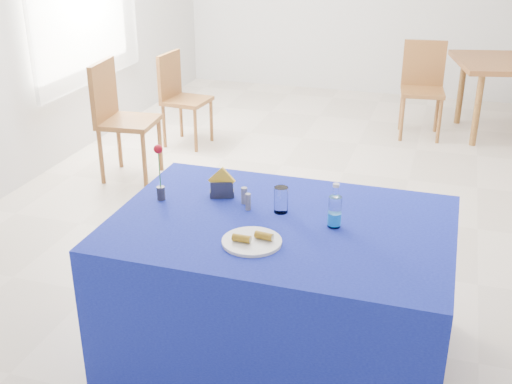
# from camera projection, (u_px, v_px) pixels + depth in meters

# --- Properties ---
(floor) EXTENTS (7.00, 7.00, 0.00)m
(floor) POSITION_uv_depth(u_px,v_px,m) (326.00, 209.00, 4.91)
(floor) COLOR beige
(floor) RESTS_ON ground
(plate) EXTENTS (0.27, 0.27, 0.01)m
(plate) POSITION_uv_depth(u_px,v_px,m) (252.00, 242.00, 2.83)
(plate) COLOR silver
(plate) RESTS_ON blue_table
(drinking_glass) EXTENTS (0.07, 0.07, 0.13)m
(drinking_glass) POSITION_uv_depth(u_px,v_px,m) (281.00, 200.00, 3.09)
(drinking_glass) COLOR white
(drinking_glass) RESTS_ON blue_table
(salt_shaker) EXTENTS (0.03, 0.03, 0.08)m
(salt_shaker) POSITION_uv_depth(u_px,v_px,m) (244.00, 196.00, 3.19)
(salt_shaker) COLOR gray
(salt_shaker) RESTS_ON blue_table
(pepper_shaker) EXTENTS (0.03, 0.03, 0.08)m
(pepper_shaker) POSITION_uv_depth(u_px,v_px,m) (248.00, 202.00, 3.13)
(pepper_shaker) COLOR slate
(pepper_shaker) RESTS_ON blue_table
(blue_table) EXTENTS (1.60, 1.10, 0.76)m
(blue_table) POSITION_uv_depth(u_px,v_px,m) (280.00, 290.00, 3.18)
(blue_table) COLOR navy
(blue_table) RESTS_ON floor
(water_bottle) EXTENTS (0.06, 0.06, 0.21)m
(water_bottle) POSITION_uv_depth(u_px,v_px,m) (335.00, 212.00, 2.95)
(water_bottle) COLOR silver
(water_bottle) RESTS_ON blue_table
(napkin_holder) EXTENTS (0.15, 0.09, 0.16)m
(napkin_holder) POSITION_uv_depth(u_px,v_px,m) (222.00, 188.00, 3.26)
(napkin_holder) COLOR #38383D
(napkin_holder) RESTS_ON blue_table
(rose_vase) EXTENTS (0.05, 0.05, 0.29)m
(rose_vase) POSITION_uv_depth(u_px,v_px,m) (160.00, 174.00, 3.20)
(rose_vase) COLOR #2A292F
(rose_vase) RESTS_ON blue_table
(chair_bg_left) EXTENTS (0.46, 0.46, 0.93)m
(chair_bg_left) POSITION_uv_depth(u_px,v_px,m) (423.00, 82.00, 6.33)
(chair_bg_left) COLOR brown
(chair_bg_left) RESTS_ON floor
(chair_win_a) EXTENTS (0.48, 0.48, 0.98)m
(chair_win_a) POSITION_uv_depth(u_px,v_px,m) (118.00, 112.00, 5.29)
(chair_win_a) COLOR brown
(chair_win_a) RESTS_ON floor
(chair_win_b) EXTENTS (0.42, 0.42, 0.88)m
(chair_win_b) POSITION_uv_depth(u_px,v_px,m) (179.00, 92.00, 6.08)
(chair_win_b) COLOR brown
(chair_win_b) RESTS_ON floor
(banana_pieces) EXTENTS (0.17, 0.09, 0.03)m
(banana_pieces) POSITION_uv_depth(u_px,v_px,m) (253.00, 237.00, 2.81)
(banana_pieces) COLOR gold
(banana_pieces) RESTS_ON plate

